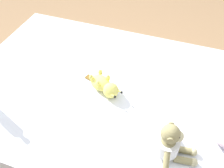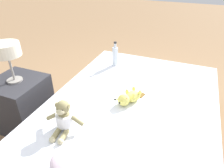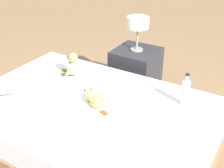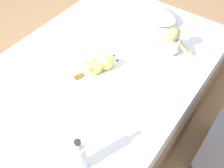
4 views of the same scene
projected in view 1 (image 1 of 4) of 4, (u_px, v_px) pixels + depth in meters
name	position (u px, v px, depth m)	size (l,w,h in m)	color
ground_plane	(112.00, 131.00, 2.02)	(16.00, 16.00, 0.00)	#93704C
bed	(112.00, 112.00, 1.86)	(1.41, 2.07, 0.48)	#846647
plush_monkey	(170.00, 144.00, 1.28)	(0.29, 0.24, 0.24)	#8E8456
plush_yellow_creature	(105.00, 86.00, 1.64)	(0.21, 0.31, 0.10)	#EAE066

